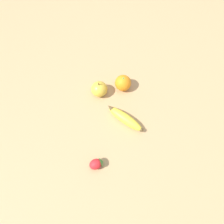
{
  "coord_description": "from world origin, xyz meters",
  "views": [
    {
      "loc": [
        -0.0,
        -0.34,
        0.82
      ],
      "look_at": [
        -0.13,
        0.05,
        0.03
      ],
      "focal_mm": 35.0,
      "sensor_mm": 36.0,
      "label": 1
    }
  ],
  "objects_px": {
    "apple": "(100,89)",
    "banana": "(126,119)",
    "orange": "(124,83)",
    "strawberry": "(98,164)"
  },
  "relations": [
    {
      "from": "banana",
      "to": "orange",
      "type": "relative_size",
      "value": 2.46
    },
    {
      "from": "orange",
      "to": "banana",
      "type": "bearing_deg",
      "value": -70.86
    },
    {
      "from": "banana",
      "to": "apple",
      "type": "xyz_separation_m",
      "value": [
        -0.14,
        0.1,
        0.01
      ]
    },
    {
      "from": "orange",
      "to": "strawberry",
      "type": "xyz_separation_m",
      "value": [
        0.01,
        -0.36,
        -0.02
      ]
    },
    {
      "from": "banana",
      "to": "orange",
      "type": "bearing_deg",
      "value": -50.21
    },
    {
      "from": "apple",
      "to": "banana",
      "type": "bearing_deg",
      "value": -33.75
    },
    {
      "from": "banana",
      "to": "apple",
      "type": "relative_size",
      "value": 2.27
    },
    {
      "from": "orange",
      "to": "apple",
      "type": "relative_size",
      "value": 0.92
    },
    {
      "from": "banana",
      "to": "strawberry",
      "type": "height_order",
      "value": "same"
    },
    {
      "from": "banana",
      "to": "orange",
      "type": "xyz_separation_m",
      "value": [
        -0.05,
        0.15,
        0.02
      ]
    }
  ]
}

